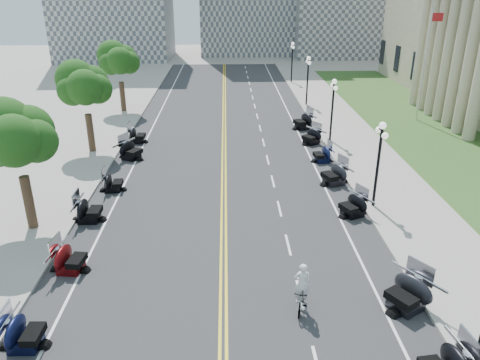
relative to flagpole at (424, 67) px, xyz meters
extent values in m
plane|color=gray|center=(-18.00, -22.00, -5.00)|extent=(160.00, 160.00, 0.00)
cube|color=#333335|center=(-18.00, -12.00, -5.00)|extent=(16.00, 90.00, 0.01)
cube|color=yellow|center=(-18.12, -12.00, -4.99)|extent=(0.12, 90.00, 0.00)
cube|color=yellow|center=(-17.88, -12.00, -4.99)|extent=(0.12, 90.00, 0.00)
cube|color=white|center=(-11.60, -12.00, -4.99)|extent=(0.12, 90.00, 0.00)
cube|color=white|center=(-24.40, -12.00, -4.99)|extent=(0.12, 90.00, 0.00)
cube|color=white|center=(-14.80, -26.00, -4.99)|extent=(0.12, 2.00, 0.00)
cube|color=white|center=(-14.80, -22.00, -4.99)|extent=(0.12, 2.00, 0.00)
cube|color=white|center=(-14.80, -18.00, -4.99)|extent=(0.12, 2.00, 0.00)
cube|color=white|center=(-14.80, -14.00, -4.99)|extent=(0.12, 2.00, 0.00)
cube|color=white|center=(-14.80, -10.00, -4.99)|extent=(0.12, 2.00, 0.00)
cube|color=white|center=(-14.80, -6.00, -4.99)|extent=(0.12, 2.00, 0.00)
cube|color=white|center=(-14.80, -2.00, -4.99)|extent=(0.12, 2.00, 0.00)
cube|color=white|center=(-14.80, 2.00, -4.99)|extent=(0.12, 2.00, 0.00)
cube|color=white|center=(-14.80, 6.00, -4.99)|extent=(0.12, 2.00, 0.00)
cube|color=white|center=(-14.80, 10.00, -4.99)|extent=(0.12, 2.00, 0.00)
cube|color=white|center=(-14.80, 14.00, -4.99)|extent=(0.12, 2.00, 0.00)
cube|color=white|center=(-14.80, 18.00, -4.99)|extent=(0.12, 2.00, 0.00)
cube|color=white|center=(-14.80, 22.00, -4.99)|extent=(0.12, 2.00, 0.00)
cube|color=white|center=(-14.80, 26.00, -4.99)|extent=(0.12, 2.00, 0.00)
cube|color=white|center=(-14.80, 30.00, -4.99)|extent=(0.12, 2.00, 0.00)
cube|color=#9E9991|center=(-7.50, -12.00, -4.92)|extent=(5.00, 90.00, 0.15)
cube|color=#9E9991|center=(-28.50, -12.00, -4.92)|extent=(5.00, 90.00, 0.15)
cube|color=#356023|center=(-0.50, -4.00, -4.95)|extent=(9.00, 60.00, 0.10)
imported|color=#A51414|center=(-14.93, -26.95, -4.48)|extent=(0.93, 1.81, 1.05)
imported|color=silver|center=(-14.93, -26.95, -3.07)|extent=(0.65, 0.43, 1.78)
camera|label=1|loc=(-17.79, -41.97, 7.02)|focal=35.00mm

